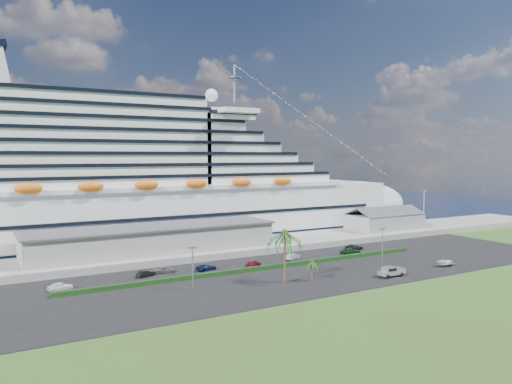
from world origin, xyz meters
TOP-DOWN VIEW (x-y plane):
  - ground at (0.00, 0.00)m, footprint 420.00×420.00m
  - asphalt_lot at (0.00, 11.00)m, footprint 140.00×38.00m
  - wharf at (0.00, 40.00)m, footprint 240.00×20.00m
  - water at (0.00, 130.00)m, footprint 420.00×160.00m
  - cruise_ship at (-21.53, 64.00)m, footprint 191.00×38.00m
  - terminal_building at (-25.00, 40.00)m, footprint 61.00×15.00m
  - port_shed at (52.00, 40.00)m, footprint 24.00×12.31m
  - flagpole at (70.04, 40.00)m, footprint 1.08×0.16m
  - hedge at (-8.00, 16.00)m, footprint 88.00×1.10m
  - lamp_post_left at (-28.00, 8.00)m, footprint 1.60×0.35m
  - lamp_post_right at (20.00, 8.00)m, footprint 1.60×0.35m
  - palm_tall at (-10.00, 4.00)m, footprint 8.82×8.82m
  - palm_short at (-4.50, 2.50)m, footprint 3.53×3.53m
  - parked_car_0 at (-49.65, 20.25)m, footprint 4.74×2.25m
  - parked_car_1 at (-32.48, 22.75)m, footprint 4.30×2.83m
  - parked_car_2 at (-27.75, 24.15)m, footprint 4.91×3.32m
  - parked_car_3 at (-19.15, 21.68)m, footprint 5.17×2.97m
  - parked_car_4 at (-8.29, 19.69)m, footprint 4.62×3.36m
  - parked_car_5 at (3.97, 21.80)m, footprint 4.88×3.39m
  - parked_car_6 at (20.46, 19.73)m, footprint 5.69×3.17m
  - parked_car_7 at (25.19, 23.86)m, footprint 5.29×2.16m
  - pickup_truck at (12.06, -2.88)m, footprint 6.08×2.43m
  - boat_trailer at (30.41, -1.87)m, footprint 5.58×4.01m

SIDE VIEW (x-z plane):
  - ground at x=0.00m, z-range 0.00..0.00m
  - water at x=0.00m, z-range 0.00..0.02m
  - asphalt_lot at x=0.00m, z-range 0.00..0.12m
  - hedge at x=-8.00m, z-range 0.12..1.02m
  - parked_car_2 at x=-27.75m, z-range 0.12..1.37m
  - parked_car_1 at x=-32.48m, z-range 0.12..1.46m
  - parked_car_3 at x=-19.15m, z-range 0.12..1.53m
  - parked_car_4 at x=-8.29m, z-range 0.12..1.58m
  - parked_car_6 at x=20.46m, z-range 0.12..1.63m
  - parked_car_5 at x=3.97m, z-range 0.12..1.64m
  - parked_car_7 at x=25.19m, z-range 0.12..1.65m
  - wharf at x=0.00m, z-range 0.00..1.80m
  - parked_car_0 at x=-49.65m, z-range 0.12..1.69m
  - boat_trailer at x=30.41m, z-range 0.37..1.93m
  - pickup_truck at x=12.06m, z-range 0.22..2.36m
  - palm_short at x=-4.50m, z-range 1.38..5.95m
  - port_shed at x=52.00m, z-range 0.71..8.08m
  - terminal_building at x=-25.00m, z-range 1.86..8.16m
  - lamp_post_left at x=-28.00m, z-range 1.21..9.48m
  - lamp_post_right at x=20.00m, z-range 1.21..9.48m
  - flagpole at x=70.04m, z-range 2.27..14.27m
  - palm_tall at x=-10.00m, z-range 3.64..14.77m
  - cruise_ship at x=-21.53m, z-range -10.31..43.69m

